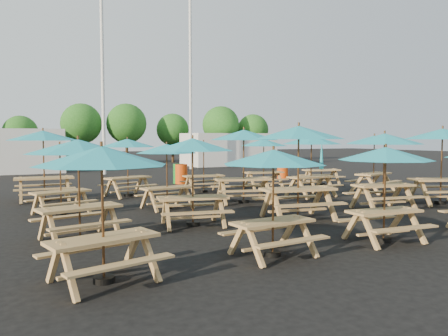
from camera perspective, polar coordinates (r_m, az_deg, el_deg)
name	(u,v)px	position (r m, az deg, el deg)	size (l,w,h in m)	color
ground	(243,202)	(15.12, 2.52, -4.51)	(120.00, 120.00, 0.00)	black
picnic_unit_0	(102,163)	(6.84, -15.68, 0.65)	(2.46, 2.46, 2.12)	tan
picnic_unit_1	(78,152)	(9.89, -18.51, 2.04)	(2.53, 2.53, 2.21)	tan
picnic_unit_2	(60,153)	(13.43, -20.65, 1.88)	(2.48, 2.48, 2.06)	tan
picnic_unit_3	(43,139)	(16.65, -22.55, 3.51)	(2.49, 2.49, 2.51)	tan
picnic_unit_4	(273,163)	(8.15, 6.47, 0.71)	(2.11, 2.11, 2.03)	tan
picnic_unit_5	(193,149)	(10.96, -4.13, 2.50)	(2.51, 2.51, 2.24)	tan
picnic_unit_6	(167,152)	(13.76, -7.49, 2.11)	(2.26, 2.26, 2.05)	tan
picnic_unit_7	(127,146)	(16.96, -12.51, 2.85)	(2.67, 2.67, 2.21)	tan
picnic_unit_8	(386,159)	(9.86, 20.35, 1.17)	(2.10, 2.10, 2.05)	tan
picnic_unit_9	(299,137)	(12.01, 9.72, 3.98)	(2.80, 2.80, 2.57)	tan
picnic_unit_10	(244,139)	(14.93, 2.60, 3.86)	(2.94, 2.94, 2.53)	tan
picnic_unit_11	(204,148)	(17.85, -2.68, 2.65)	(2.10, 2.10, 2.09)	tan
picnic_unit_13	(385,143)	(14.24, 20.23, 3.12)	(2.62, 2.62, 2.38)	tan
picnic_unit_14	(311,143)	(16.79, 11.35, 3.22)	(2.46, 2.46, 2.33)	tan
picnic_unit_15	(264,145)	(19.29, 5.21, 3.01)	(2.33, 2.33, 2.20)	tan
picnic_unit_17	(442,138)	(16.33, 26.63, 3.56)	(3.10, 3.10, 2.56)	tan
picnic_unit_18	(374,142)	(18.85, 19.04, 3.17)	(2.83, 2.83, 2.34)	tan
picnic_unit_19	(321,166)	(21.16, 12.61, 0.26)	(1.99, 1.83, 2.19)	tan
waste_bin_0	(179,174)	(21.46, -5.87, -0.75)	(0.59, 0.59, 0.95)	#188524
waste_bin_1	(181,174)	(21.28, -5.60, -0.78)	(0.59, 0.59, 0.95)	#DE440D
waste_bin_2	(283,170)	(24.09, 7.66, -0.25)	(0.59, 0.59, 0.95)	#DE440D
waste_bin_3	(285,169)	(24.51, 7.93, -0.18)	(0.59, 0.59, 0.95)	gray
mast_0	(103,75)	(27.86, -15.57, 11.59)	(0.20, 0.20, 12.00)	silver
mast_1	(190,85)	(31.60, -4.40, 10.79)	(0.20, 0.20, 12.00)	silver
event_tent_1	(228,149)	(35.97, 0.52, 2.47)	(7.00, 4.00, 2.60)	silver
tree_2	(20,133)	(36.77, -25.06, 4.20)	(2.59, 2.59, 3.93)	#382314
tree_3	(81,124)	(38.23, -18.13, 5.52)	(3.36, 3.36, 5.09)	#382314
tree_4	(126,124)	(38.47, -12.62, 5.69)	(3.41, 3.41, 5.17)	#382314
tree_5	(173,130)	(40.10, -6.72, 4.98)	(2.94, 2.94, 4.45)	#382314
tree_6	(221,125)	(40.02, -0.42, 5.66)	(3.38, 3.38, 5.13)	#382314
tree_7	(253,130)	(41.62, 3.79, 4.99)	(2.95, 2.95, 4.48)	#382314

